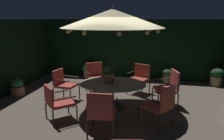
{
  "coord_description": "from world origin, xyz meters",
  "views": [
    {
      "loc": [
        1.28,
        -6.04,
        2.46
      ],
      "look_at": [
        0.03,
        -0.24,
        1.1
      ],
      "focal_mm": 36.13,
      "sensor_mm": 36.0,
      "label": 1
    }
  ],
  "objects_px": {
    "patio_dining_table": "(113,87)",
    "potted_plant_back_left": "(216,76)",
    "patio_chair_east": "(57,101)",
    "patio_chair_southwest": "(169,86)",
    "patio_chair_south": "(160,104)",
    "patio_chair_west": "(140,76)",
    "potted_plant_front_corner": "(89,69)",
    "patio_umbrella": "(113,18)",
    "patio_chair_north": "(96,75)",
    "patio_chair_southeast": "(102,110)",
    "potted_plant_left_near": "(17,87)",
    "patio_chair_northeast": "(63,82)",
    "potted_plant_back_center": "(167,75)",
    "centerpiece_planter": "(107,74)",
    "potted_plant_right_near": "(140,73)"
  },
  "relations": [
    {
      "from": "patio_dining_table",
      "to": "potted_plant_back_center",
      "type": "bearing_deg",
      "value": 61.39
    },
    {
      "from": "patio_chair_east",
      "to": "patio_dining_table",
      "type": "bearing_deg",
      "value": 44.09
    },
    {
      "from": "potted_plant_right_near",
      "to": "potted_plant_front_corner",
      "type": "bearing_deg",
      "value": -178.58
    },
    {
      "from": "centerpiece_planter",
      "to": "patio_chair_west",
      "type": "relative_size",
      "value": 0.48
    },
    {
      "from": "potted_plant_left_near",
      "to": "patio_chair_west",
      "type": "bearing_deg",
      "value": 15.8
    },
    {
      "from": "patio_chair_north",
      "to": "patio_chair_west",
      "type": "distance_m",
      "value": 1.51
    },
    {
      "from": "patio_chair_north",
      "to": "patio_chair_west",
      "type": "xyz_separation_m",
      "value": [
        1.5,
        0.13,
        -0.0
      ]
    },
    {
      "from": "patio_chair_southwest",
      "to": "potted_plant_left_near",
      "type": "height_order",
      "value": "patio_chair_southwest"
    },
    {
      "from": "patio_chair_east",
      "to": "potted_plant_right_near",
      "type": "xyz_separation_m",
      "value": [
        1.65,
        4.23,
        -0.23
      ]
    },
    {
      "from": "patio_chair_southeast",
      "to": "potted_plant_front_corner",
      "type": "distance_m",
      "value": 5.0
    },
    {
      "from": "patio_dining_table",
      "to": "potted_plant_back_center",
      "type": "distance_m",
      "value": 3.27
    },
    {
      "from": "patio_umbrella",
      "to": "patio_chair_south",
      "type": "bearing_deg",
      "value": -35.29
    },
    {
      "from": "patio_chair_west",
      "to": "potted_plant_front_corner",
      "type": "height_order",
      "value": "patio_chair_west"
    },
    {
      "from": "potted_plant_left_near",
      "to": "centerpiece_planter",
      "type": "bearing_deg",
      "value": -6.43
    },
    {
      "from": "centerpiece_planter",
      "to": "patio_chair_south",
      "type": "bearing_deg",
      "value": -32.85
    },
    {
      "from": "patio_chair_north",
      "to": "patio_chair_northeast",
      "type": "distance_m",
      "value": 1.29
    },
    {
      "from": "patio_chair_southwest",
      "to": "potted_plant_right_near",
      "type": "height_order",
      "value": "patio_chair_southwest"
    },
    {
      "from": "patio_dining_table",
      "to": "potted_plant_back_left",
      "type": "xyz_separation_m",
      "value": [
        3.36,
        2.92,
        -0.24
      ]
    },
    {
      "from": "patio_umbrella",
      "to": "centerpiece_planter",
      "type": "height_order",
      "value": "patio_umbrella"
    },
    {
      "from": "patio_chair_southeast",
      "to": "potted_plant_left_near",
      "type": "height_order",
      "value": "patio_chair_southeast"
    },
    {
      "from": "patio_dining_table",
      "to": "potted_plant_left_near",
      "type": "bearing_deg",
      "value": 173.63
    },
    {
      "from": "centerpiece_planter",
      "to": "patio_chair_north",
      "type": "xyz_separation_m",
      "value": [
        -0.73,
        1.33,
        -0.39
      ]
    },
    {
      "from": "patio_chair_west",
      "to": "potted_plant_left_near",
      "type": "xyz_separation_m",
      "value": [
        -3.9,
        -1.1,
        -0.3
      ]
    },
    {
      "from": "potted_plant_back_left",
      "to": "potted_plant_back_center",
      "type": "relative_size",
      "value": 1.2
    },
    {
      "from": "patio_chair_southwest",
      "to": "potted_plant_right_near",
      "type": "distance_m",
      "value": 2.88
    },
    {
      "from": "patio_chair_east",
      "to": "potted_plant_left_near",
      "type": "relative_size",
      "value": 1.65
    },
    {
      "from": "centerpiece_planter",
      "to": "potted_plant_back_center",
      "type": "height_order",
      "value": "centerpiece_planter"
    },
    {
      "from": "patio_chair_east",
      "to": "potted_plant_front_corner",
      "type": "distance_m",
      "value": 4.22
    },
    {
      "from": "patio_chair_northeast",
      "to": "potted_plant_right_near",
      "type": "bearing_deg",
      "value": 54.05
    },
    {
      "from": "patio_chair_north",
      "to": "potted_plant_right_near",
      "type": "xyz_separation_m",
      "value": [
        1.38,
        1.78,
        -0.29
      ]
    },
    {
      "from": "patio_dining_table",
      "to": "potted_plant_right_near",
      "type": "bearing_deg",
      "value": 80.86
    },
    {
      "from": "potted_plant_back_left",
      "to": "potted_plant_back_center",
      "type": "distance_m",
      "value": 1.8
    },
    {
      "from": "centerpiece_planter",
      "to": "potted_plant_right_near",
      "type": "xyz_separation_m",
      "value": [
        0.65,
        3.11,
        -0.68
      ]
    },
    {
      "from": "patio_chair_southwest",
      "to": "patio_dining_table",
      "type": "bearing_deg",
      "value": -163.65
    },
    {
      "from": "patio_chair_northeast",
      "to": "potted_plant_back_center",
      "type": "distance_m",
      "value": 4.09
    },
    {
      "from": "potted_plant_back_center",
      "to": "potted_plant_front_corner",
      "type": "bearing_deg",
      "value": 176.38
    },
    {
      "from": "patio_chair_southwest",
      "to": "patio_chair_southeast",
      "type": "bearing_deg",
      "value": -124.95
    },
    {
      "from": "potted_plant_back_left",
      "to": "potted_plant_front_corner",
      "type": "xyz_separation_m",
      "value": [
        -5.02,
        0.15,
        -0.02
      ]
    },
    {
      "from": "patio_chair_east",
      "to": "patio_umbrella",
      "type": "bearing_deg",
      "value": 44.09
    },
    {
      "from": "patio_chair_west",
      "to": "potted_plant_back_center",
      "type": "bearing_deg",
      "value": 56.12
    },
    {
      "from": "patio_dining_table",
      "to": "patio_chair_southwest",
      "type": "xyz_separation_m",
      "value": [
        1.54,
        0.45,
        -0.0
      ]
    },
    {
      "from": "potted_plant_back_center",
      "to": "centerpiece_planter",
      "type": "bearing_deg",
      "value": -120.94
    },
    {
      "from": "patio_chair_southeast",
      "to": "potted_plant_front_corner",
      "type": "xyz_separation_m",
      "value": [
        -1.77,
        4.67,
        -0.23
      ]
    },
    {
      "from": "patio_dining_table",
      "to": "centerpiece_planter",
      "type": "height_order",
      "value": "centerpiece_planter"
    },
    {
      "from": "patio_chair_west",
      "to": "potted_plant_front_corner",
      "type": "distance_m",
      "value": 2.8
    },
    {
      "from": "patio_chair_north",
      "to": "potted_plant_right_near",
      "type": "relative_size",
      "value": 1.87
    },
    {
      "from": "patio_chair_east",
      "to": "patio_chair_southwest",
      "type": "distance_m",
      "value": 3.12
    },
    {
      "from": "patio_chair_southwest",
      "to": "potted_plant_front_corner",
      "type": "xyz_separation_m",
      "value": [
        -3.21,
        2.61,
        -0.25
      ]
    },
    {
      "from": "patio_chair_southwest",
      "to": "patio_chair_south",
      "type": "bearing_deg",
      "value": -99.51
    },
    {
      "from": "centerpiece_planter",
      "to": "potted_plant_back_left",
      "type": "relative_size",
      "value": 0.67
    }
  ]
}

